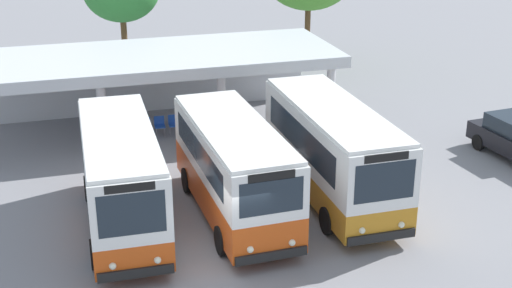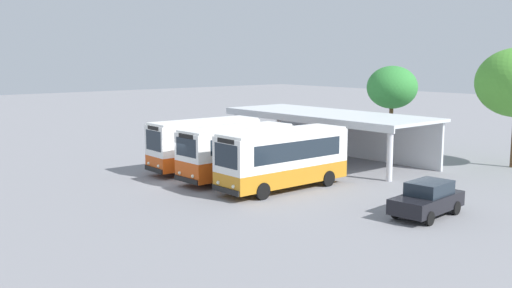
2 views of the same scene
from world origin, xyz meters
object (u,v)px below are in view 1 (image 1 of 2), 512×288
object	(u,v)px
city_bus_second_in_row	(234,166)
waiting_chair_second_from_end	(160,124)
waiting_chair_fourth_seat	(187,121)
city_bus_nearest_orange	(121,175)
waiting_chair_end_by_column	(145,126)
waiting_chair_middle_seat	(174,123)
city_bus_middle_cream	(332,148)

from	to	relation	value
city_bus_second_in_row	waiting_chair_second_from_end	world-z (taller)	city_bus_second_in_row
city_bus_second_in_row	waiting_chair_fourth_seat	size ratio (longest dim) A/B	8.71
city_bus_nearest_orange	waiting_chair_second_from_end	world-z (taller)	city_bus_nearest_orange
city_bus_nearest_orange	city_bus_second_in_row	size ratio (longest dim) A/B	1.01
waiting_chair_fourth_seat	city_bus_nearest_orange	bearing A→B (deg)	-114.50
waiting_chair_end_by_column	waiting_chair_middle_seat	world-z (taller)	same
city_bus_nearest_orange	city_bus_middle_cream	size ratio (longest dim) A/B	0.94
city_bus_middle_cream	waiting_chair_fourth_seat	xyz separation A→B (m)	(-3.54, 7.74, -1.31)
waiting_chair_end_by_column	waiting_chair_fourth_seat	xyz separation A→B (m)	(1.83, 0.11, 0.00)
city_bus_middle_cream	waiting_chair_second_from_end	xyz separation A→B (m)	(-4.76, 7.66, -1.31)
city_bus_second_in_row	waiting_chair_end_by_column	world-z (taller)	city_bus_second_in_row
waiting_chair_second_from_end	waiting_chair_end_by_column	bearing A→B (deg)	-176.66
city_bus_second_in_row	waiting_chair_fourth_seat	world-z (taller)	city_bus_second_in_row
waiting_chair_end_by_column	city_bus_second_in_row	bearing A→B (deg)	-77.49
city_bus_middle_cream	waiting_chair_fourth_seat	world-z (taller)	city_bus_middle_cream
city_bus_nearest_orange	waiting_chair_middle_seat	size ratio (longest dim) A/B	8.79
waiting_chair_end_by_column	waiting_chair_second_from_end	distance (m)	0.61
waiting_chair_fourth_seat	waiting_chair_middle_seat	bearing A→B (deg)	-173.29
city_bus_nearest_orange	waiting_chair_end_by_column	size ratio (longest dim) A/B	8.79
waiting_chair_end_by_column	waiting_chair_fourth_seat	world-z (taller)	same
waiting_chair_middle_seat	city_bus_middle_cream	bearing A→B (deg)	-61.57
city_bus_nearest_orange	waiting_chair_middle_seat	xyz separation A→B (m)	(3.02, 7.90, -1.30)
city_bus_nearest_orange	waiting_chair_middle_seat	distance (m)	8.56
city_bus_second_in_row	waiting_chair_middle_seat	xyz separation A→B (m)	(-0.57, 8.10, -1.25)
waiting_chair_end_by_column	waiting_chair_middle_seat	bearing A→B (deg)	1.95
city_bus_second_in_row	city_bus_middle_cream	world-z (taller)	city_bus_middle_cream
city_bus_nearest_orange	waiting_chair_fourth_seat	bearing A→B (deg)	65.50
waiting_chair_fourth_seat	city_bus_second_in_row	bearing A→B (deg)	-90.32
waiting_chair_fourth_seat	waiting_chair_end_by_column	bearing A→B (deg)	-176.45
city_bus_second_in_row	city_bus_middle_cream	xyz separation A→B (m)	(3.59, 0.43, 0.05)
city_bus_nearest_orange	waiting_chair_second_from_end	bearing A→B (deg)	73.02
city_bus_nearest_orange	city_bus_second_in_row	world-z (taller)	city_bus_nearest_orange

